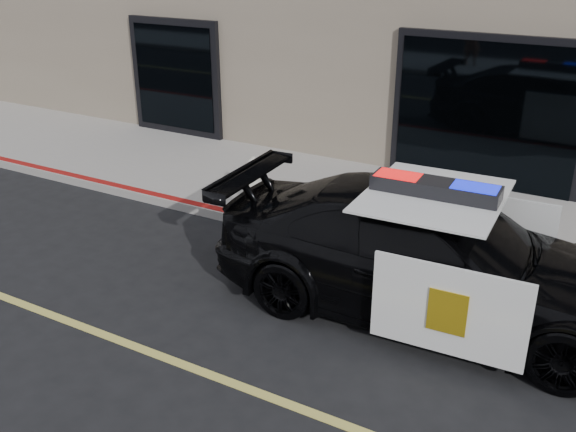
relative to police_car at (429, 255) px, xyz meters
The scene contains 3 objects.
sidewalk_n 2.96m from the police_car, 79.39° to the left, with size 60.00×3.50×0.15m, color gray.
police_car is the anchor object (origin of this frame).
fire_hydrant 4.17m from the police_car, 153.58° to the left, with size 0.35×0.48×0.76m.
Camera 1 is at (1.41, -4.56, 4.38)m, focal length 40.00 mm.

